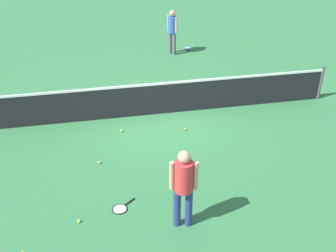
# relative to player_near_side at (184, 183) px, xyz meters

# --- Properties ---
(ground_plane) EXTENTS (40.00, 40.00, 0.00)m
(ground_plane) POSITION_rel_player_near_side_xyz_m (0.32, 4.45, -1.01)
(ground_plane) COLOR #2D6B3D
(court_net) EXTENTS (10.09, 0.09, 1.07)m
(court_net) POSITION_rel_player_near_side_xyz_m (0.32, 4.45, -0.51)
(court_net) COLOR #4C4C51
(court_net) RESTS_ON ground_plane
(player_near_side) EXTENTS (0.53, 0.40, 1.70)m
(player_near_side) POSITION_rel_player_near_side_xyz_m (0.00, 0.00, 0.00)
(player_near_side) COLOR navy
(player_near_side) RESTS_ON ground_plane
(player_far_side) EXTENTS (0.47, 0.49, 1.70)m
(player_far_side) POSITION_rel_player_near_side_xyz_m (1.70, 9.14, 0.00)
(player_far_side) COLOR #595960
(player_far_side) RESTS_ON ground_plane
(tennis_racket_near_player) EXTENTS (0.57, 0.49, 0.03)m
(tennis_racket_near_player) POSITION_rel_player_near_side_xyz_m (-1.13, 0.67, -1.00)
(tennis_racket_near_player) COLOR black
(tennis_racket_near_player) RESTS_ON ground_plane
(tennis_racket_far_player) EXTENTS (0.34, 0.60, 0.03)m
(tennis_racket_far_player) POSITION_rel_player_near_side_xyz_m (2.46, 9.59, -1.00)
(tennis_racket_far_player) COLOR blue
(tennis_racket_far_player) RESTS_ON ground_plane
(tennis_ball_by_net) EXTENTS (0.07, 0.07, 0.07)m
(tennis_ball_by_net) POSITION_rel_player_near_side_xyz_m (-0.81, 3.67, -0.98)
(tennis_ball_by_net) COLOR #C6E033
(tennis_ball_by_net) RESTS_ON ground_plane
(tennis_ball_midcourt) EXTENTS (0.07, 0.07, 0.07)m
(tennis_ball_midcourt) POSITION_rel_player_near_side_xyz_m (-1.48, 2.32, -0.98)
(tennis_ball_midcourt) COLOR #C6E033
(tennis_ball_midcourt) RESTS_ON ground_plane
(tennis_ball_baseline) EXTENTS (0.07, 0.07, 0.07)m
(tennis_ball_baseline) POSITION_rel_player_near_side_xyz_m (-1.97, 0.44, -0.98)
(tennis_ball_baseline) COLOR #C6E033
(tennis_ball_baseline) RESTS_ON ground_plane
(tennis_ball_stray_left) EXTENTS (0.07, 0.07, 0.07)m
(tennis_ball_stray_left) POSITION_rel_player_near_side_xyz_m (0.86, 3.41, -0.98)
(tennis_ball_stray_left) COLOR #C6E033
(tennis_ball_stray_left) RESTS_ON ground_plane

